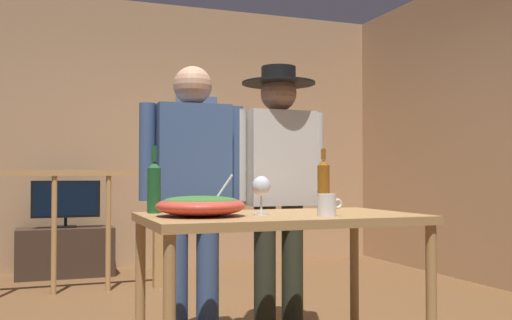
% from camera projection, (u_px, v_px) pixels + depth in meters
% --- Properties ---
extents(back_wall, '(5.19, 0.10, 2.83)m').
position_uv_depth(back_wall, '(155.00, 134.00, 6.30)').
color(back_wall, tan).
rests_on(back_wall, ground_plane).
extents(side_wall_right, '(0.10, 4.13, 2.83)m').
position_uv_depth(side_wall_right, '(472.00, 127.00, 5.39)').
color(side_wall_right, tan).
rests_on(side_wall_right, ground_plane).
extents(framed_picture, '(0.46, 0.03, 0.34)m').
position_uv_depth(framed_picture, '(197.00, 112.00, 6.41)').
color(framed_picture, '#566C9F').
extents(stair_railing, '(2.25, 0.10, 1.07)m').
position_uv_depth(stair_railing, '(76.00, 216.00, 4.82)').
color(stair_railing, '#B2844C').
rests_on(stair_railing, ground_plane).
extents(tv_console, '(0.90, 0.40, 0.47)m').
position_uv_depth(tv_console, '(65.00, 252.00, 5.62)').
color(tv_console, '#38281E').
rests_on(tv_console, ground_plane).
extents(flat_screen_tv, '(0.63, 0.12, 0.45)m').
position_uv_depth(flat_screen_tv, '(66.00, 200.00, 5.60)').
color(flat_screen_tv, black).
rests_on(flat_screen_tv, tv_console).
extents(serving_table, '(1.29, 0.78, 0.79)m').
position_uv_depth(serving_table, '(280.00, 231.00, 2.78)').
color(serving_table, '#B2844C').
rests_on(serving_table, ground_plane).
extents(salad_bowl, '(0.41, 0.41, 0.21)m').
position_uv_depth(salad_bowl, '(201.00, 205.00, 2.64)').
color(salad_bowl, '#CC3D2D').
rests_on(salad_bowl, serving_table).
extents(wine_glass, '(0.09, 0.09, 0.18)m').
position_uv_depth(wine_glass, '(261.00, 188.00, 2.75)').
color(wine_glass, silver).
rests_on(wine_glass, serving_table).
extents(wine_bottle_green, '(0.07, 0.07, 0.33)m').
position_uv_depth(wine_bottle_green, '(154.00, 186.00, 2.85)').
color(wine_bottle_green, '#1E5628').
rests_on(wine_bottle_green, serving_table).
extents(wine_bottle_amber, '(0.07, 0.07, 0.33)m').
position_uv_depth(wine_bottle_amber, '(323.00, 183.00, 3.20)').
color(wine_bottle_amber, brown).
rests_on(wine_bottle_amber, serving_table).
extents(mug_white, '(0.12, 0.09, 0.10)m').
position_uv_depth(mug_white, '(327.00, 205.00, 2.63)').
color(mug_white, white).
rests_on(mug_white, serving_table).
extents(person_standing_left, '(0.60, 0.23, 1.59)m').
position_uv_depth(person_standing_left, '(192.00, 181.00, 3.31)').
color(person_standing_left, '#3D5684').
rests_on(person_standing_left, ground_plane).
extents(person_standing_right, '(0.60, 0.44, 1.63)m').
position_uv_depth(person_standing_right, '(279.00, 176.00, 3.49)').
color(person_standing_right, '#2D3323').
rests_on(person_standing_right, ground_plane).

